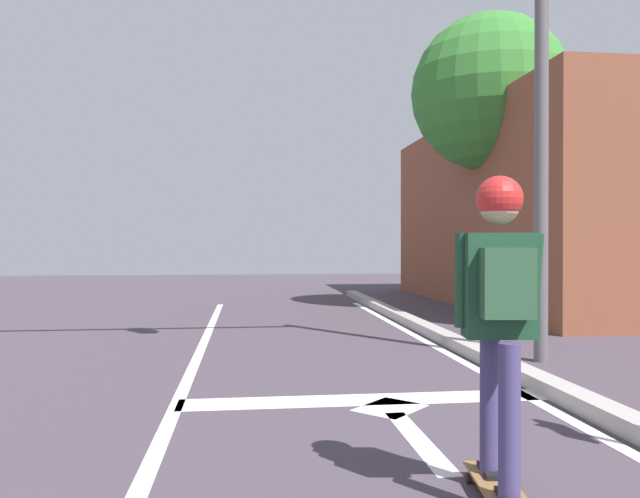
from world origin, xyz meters
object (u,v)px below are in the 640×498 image
traffic_signal_mast (445,13)px  skater (500,290)px  roadside_tree (490,94)px  skateboard (499,489)px

traffic_signal_mast → skater: bearing=-103.9°
skater → roadside_tree: bearing=68.1°
roadside_tree → skater: bearing=-111.9°
traffic_signal_mast → skateboard: bearing=-104.0°
skateboard → traffic_signal_mast: traffic_signal_mast is taller
skater → roadside_tree: (3.62, 9.02, 3.33)m
skater → roadside_tree: size_ratio=0.27×
skateboard → roadside_tree: roadside_tree is taller
skater → traffic_signal_mast: (0.92, 3.72, 2.89)m
traffic_signal_mast → roadside_tree: bearing=63.0°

